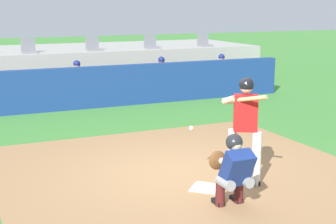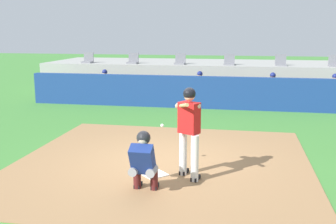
{
  "view_description": "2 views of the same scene",
  "coord_description": "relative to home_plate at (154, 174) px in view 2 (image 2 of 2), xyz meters",
  "views": [
    {
      "loc": [
        -3.81,
        -7.75,
        2.96
      ],
      "look_at": [
        0.0,
        0.7,
        1.0
      ],
      "focal_mm": 54.55,
      "sensor_mm": 36.0,
      "label": 1
    },
    {
      "loc": [
        1.67,
        -8.21,
        2.84
      ],
      "look_at": [
        0.0,
        0.7,
        1.0
      ],
      "focal_mm": 42.6,
      "sensor_mm": 36.0,
      "label": 2
    }
  ],
  "objects": [
    {
      "name": "catcher_crouched",
      "position": [
        -0.0,
        -0.83,
        0.59
      ],
      "size": [
        0.48,
        1.81,
        1.13
      ],
      "color": "gray",
      "rests_on": "ground"
    },
    {
      "name": "home_plate",
      "position": [
        0.0,
        0.0,
        0.0
      ],
      "size": [
        0.62,
        0.62,
        0.02
      ],
      "primitive_type": "cube",
      "rotation": [
        0.0,
        0.0,
        0.79
      ],
      "color": "white",
      "rests_on": "dirt_infield"
    },
    {
      "name": "stadium_seat_1",
      "position": [
        -3.25,
        10.18,
        1.51
      ],
      "size": [
        0.46,
        0.46,
        0.48
      ],
      "color": "slate",
      "rests_on": "stands_platform"
    },
    {
      "name": "dugout_bench",
      "position": [
        0.0,
        8.3,
        0.2
      ],
      "size": [
        11.8,
        0.44,
        0.45
      ],
      "primitive_type": "cube",
      "color": "olive",
      "rests_on": "ground"
    },
    {
      "name": "dugout_player_0",
      "position": [
        -3.93,
        8.14,
        0.65
      ],
      "size": [
        0.49,
        0.7,
        1.3
      ],
      "color": "#939399",
      "rests_on": "ground"
    },
    {
      "name": "stands_platform",
      "position": [
        0.0,
        11.7,
        0.68
      ],
      "size": [
        15.0,
        4.4,
        1.4
      ],
      "primitive_type": "cube",
      "color": "#9E9E99",
      "rests_on": "ground"
    },
    {
      "name": "dugout_player_3",
      "position": [
        5.07,
        8.14,
        0.65
      ],
      "size": [
        0.49,
        0.7,
        1.3
      ],
      "color": "#939399",
      "rests_on": "ground"
    },
    {
      "name": "stadium_seat_5",
      "position": [
        5.42,
        10.18,
        1.51
      ],
      "size": [
        0.46,
        0.46,
        0.48
      ],
      "color": "slate",
      "rests_on": "stands_platform"
    },
    {
      "name": "stadium_seat_0",
      "position": [
        -5.42,
        10.18,
        1.51
      ],
      "size": [
        0.46,
        0.46,
        0.48
      ],
      "color": "slate",
      "rests_on": "stands_platform"
    },
    {
      "name": "dugout_wall",
      "position": [
        0.0,
        7.3,
        0.58
      ],
      "size": [
        13.0,
        0.3,
        1.2
      ],
      "primitive_type": "cube",
      "color": "navy",
      "rests_on": "ground"
    },
    {
      "name": "dugout_player_2",
      "position": [
        2.81,
        8.14,
        0.65
      ],
      "size": [
        0.49,
        0.7,
        1.3
      ],
      "color": "#939399",
      "rests_on": "ground"
    },
    {
      "name": "stadium_seat_3",
      "position": [
        1.08,
        10.18,
        1.51
      ],
      "size": [
        0.46,
        0.46,
        0.48
      ],
      "color": "slate",
      "rests_on": "stands_platform"
    },
    {
      "name": "stadium_seat_2",
      "position": [
        -1.08,
        10.18,
        1.51
      ],
      "size": [
        0.46,
        0.46,
        0.48
      ],
      "color": "slate",
      "rests_on": "stands_platform"
    },
    {
      "name": "batter_at_plate",
      "position": [
        0.69,
        -0.03,
        1.01
      ],
      "size": [
        0.56,
        0.9,
        1.8
      ],
      "color": "silver",
      "rests_on": "ground"
    },
    {
      "name": "dirt_infield",
      "position": [
        0.0,
        0.8,
        -0.02
      ],
      "size": [
        6.4,
        6.4,
        0.01
      ],
      "primitive_type": "cube",
      "color": "#9E754C",
      "rests_on": "ground"
    },
    {
      "name": "dugout_player_1",
      "position": [
        0.01,
        8.14,
        0.65
      ],
      "size": [
        0.49,
        0.7,
        1.3
      ],
      "color": "#939399",
      "rests_on": "ground"
    },
    {
      "name": "ground_plane",
      "position": [
        0.0,
        0.8,
        -0.02
      ],
      "size": [
        80.0,
        80.0,
        0.0
      ],
      "primitive_type": "plane",
      "color": "#428438"
    },
    {
      "name": "stadium_seat_4",
      "position": [
        3.25,
        10.18,
        1.51
      ],
      "size": [
        0.46,
        0.46,
        0.48
      ],
      "color": "slate",
      "rests_on": "stands_platform"
    }
  ]
}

